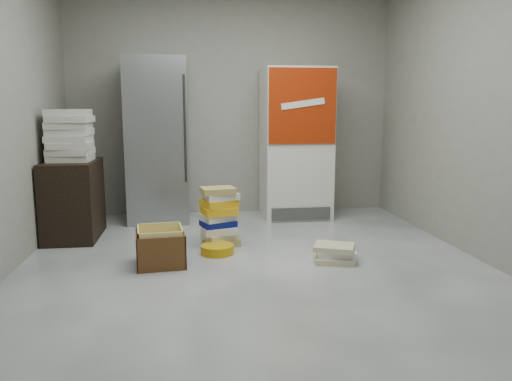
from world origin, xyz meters
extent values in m
plane|color=silver|center=(0.00, 0.00, 0.00)|extent=(5.00, 5.00, 0.00)
cube|color=gray|center=(0.00, 2.50, 1.40)|extent=(4.00, 0.04, 2.80)
cube|color=gray|center=(0.00, -2.50, 1.40)|extent=(4.00, 0.04, 2.80)
cube|color=gray|center=(2.00, 0.00, 1.40)|extent=(0.04, 5.00, 2.80)
cube|color=#A6A8AE|center=(-0.90, 2.13, 0.95)|extent=(0.70, 0.70, 1.90)
cylinder|color=#333333|center=(-0.58, 1.77, 1.10)|extent=(0.02, 0.02, 1.19)
cube|color=silver|center=(0.75, 2.13, 0.90)|extent=(0.80, 0.70, 1.80)
cube|color=#972308|center=(0.75, 1.77, 1.35)|extent=(0.78, 0.02, 0.85)
cube|color=white|center=(0.75, 1.75, 1.38)|extent=(0.50, 0.01, 0.14)
cube|color=#3F3F3F|center=(0.75, 1.77, 0.10)|extent=(0.70, 0.02, 0.15)
cube|color=black|center=(-1.73, 1.40, 0.40)|extent=(0.50, 0.80, 0.80)
cube|color=silver|center=(-1.73, 1.40, 0.83)|extent=(0.41, 0.41, 0.06)
cube|color=silver|center=(-1.72, 1.39, 0.90)|extent=(0.42, 0.42, 0.06)
cube|color=silver|center=(-1.72, 1.39, 0.96)|extent=(0.41, 0.41, 0.06)
cube|color=silver|center=(-1.73, 1.39, 1.03)|extent=(0.41, 0.41, 0.06)
cube|color=silver|center=(-1.72, 1.41, 1.09)|extent=(0.41, 0.41, 0.06)
cube|color=silver|center=(-1.73, 1.40, 1.16)|extent=(0.40, 0.40, 0.06)
cube|color=silver|center=(-1.71, 1.39, 1.22)|extent=(0.41, 0.41, 0.06)
cube|color=silver|center=(-1.73, 1.41, 1.29)|extent=(0.41, 0.41, 0.06)
cube|color=tan|center=(-0.25, 0.89, 0.03)|extent=(0.38, 0.34, 0.07)
cube|color=beige|center=(-0.25, 0.90, 0.10)|extent=(0.39, 0.36, 0.06)
cube|color=silver|center=(-0.26, 0.88, 0.16)|extent=(0.35, 0.30, 0.07)
cube|color=navy|center=(-0.27, 0.90, 0.22)|extent=(0.37, 0.33, 0.06)
cube|color=silver|center=(-0.27, 0.91, 0.28)|extent=(0.38, 0.35, 0.06)
cube|color=gold|center=(-0.26, 0.88, 0.35)|extent=(0.37, 0.32, 0.07)
cube|color=gold|center=(-0.26, 0.90, 0.42)|extent=(0.39, 0.35, 0.07)
cube|color=silver|center=(-0.25, 0.90, 0.49)|extent=(0.37, 0.33, 0.06)
cube|color=tan|center=(-0.27, 0.89, 0.55)|extent=(0.35, 0.30, 0.06)
cube|color=beige|center=(0.70, 0.24, 0.03)|extent=(0.38, 0.32, 0.05)
cube|color=silver|center=(0.73, 0.26, 0.08)|extent=(0.38, 0.32, 0.06)
cube|color=beige|center=(0.70, 0.25, 0.13)|extent=(0.41, 0.37, 0.05)
cube|color=yellow|center=(-0.80, 0.36, 0.01)|extent=(0.42, 0.42, 0.01)
cube|color=brown|center=(-0.82, 0.56, 0.14)|extent=(0.40, 0.05, 0.29)
cube|color=brown|center=(-0.78, 0.17, 0.14)|extent=(0.40, 0.05, 0.29)
cube|color=brown|center=(-0.99, 0.34, 0.14)|extent=(0.05, 0.40, 0.29)
cube|color=brown|center=(-0.60, 0.38, 0.14)|extent=(0.05, 0.40, 0.29)
cube|color=yellow|center=(-0.82, 0.54, 0.16)|extent=(0.37, 0.05, 0.33)
cube|color=yellow|center=(-0.78, 0.18, 0.16)|extent=(0.37, 0.05, 0.33)
cube|color=yellow|center=(-0.98, 0.34, 0.16)|extent=(0.05, 0.37, 0.33)
cube|color=yellow|center=(-0.62, 0.38, 0.16)|extent=(0.05, 0.37, 0.33)
cylinder|color=#C28F0A|center=(-0.30, 0.62, 0.04)|extent=(0.36, 0.36, 0.08)
camera|label=1|loc=(-0.53, -3.84, 1.34)|focal=35.00mm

